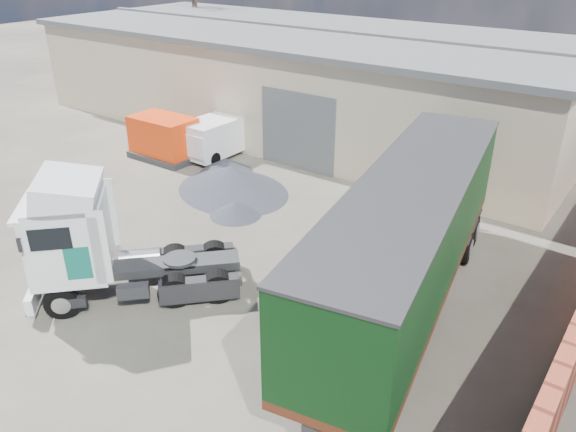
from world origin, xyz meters
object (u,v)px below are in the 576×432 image
Objects in this scene: tractor_unit at (100,246)px; box_trailer at (411,231)px; orange_skip at (164,141)px; panel_van at (221,135)px.

box_trailer reaches higher than tractor_unit.
tractor_unit is at bearing -52.33° from orange_skip.
tractor_unit is 8.95m from box_trailer.
tractor_unit is at bearing -62.64° from panel_van.
box_trailer is (7.58, 4.68, 0.84)m from tractor_unit.
panel_van is 1.39× the size of orange_skip.
tractor_unit is 1.73× the size of orange_skip.
box_trailer is 15.63m from orange_skip.
box_trailer is 3.81× the size of orange_skip.
tractor_unit is 11.76m from orange_skip.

